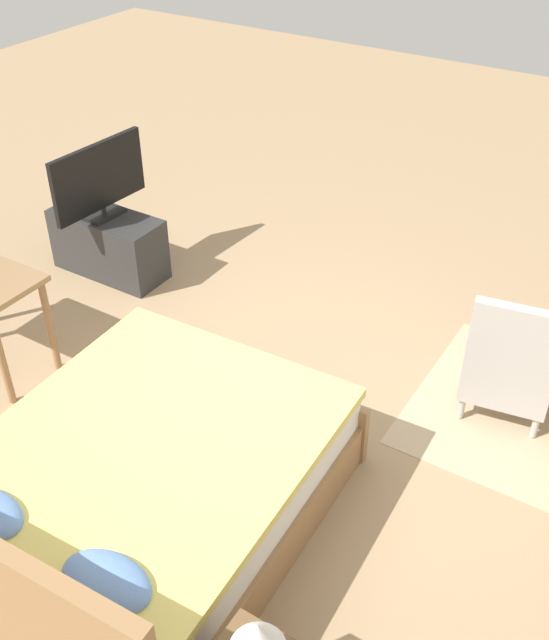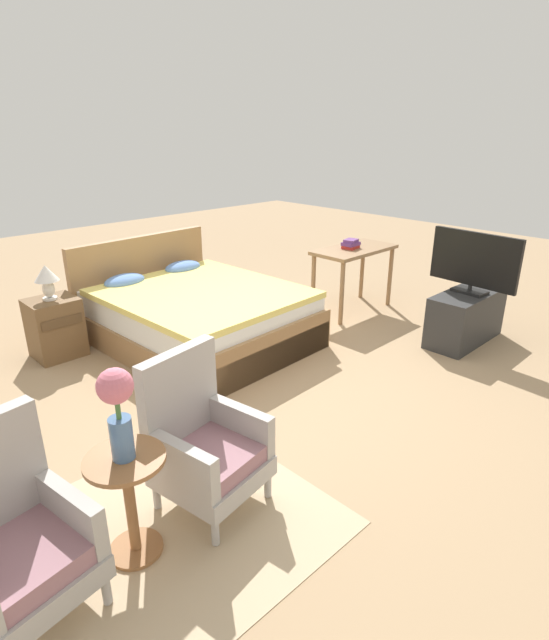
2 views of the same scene
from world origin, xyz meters
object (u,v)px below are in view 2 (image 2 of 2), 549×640
(armchair_by_window_right, at_px, (203,445))
(tv_flatscreen, at_px, (474,262))
(nightstand, at_px, (55,328))
(side_table, at_px, (129,494))
(armchair_by_window_left, at_px, (13,542))
(book_stack, at_px, (351,244))
(bed, at_px, (195,314))
(table_lamp, at_px, (46,277))
(vanity_desk, at_px, (354,258))
(tv_stand, at_px, (466,317))
(flower_vase, at_px, (117,405))

(armchair_by_window_right, bearing_deg, tv_flatscreen, 0.72)
(armchair_by_window_right, xyz_separation_m, nightstand, (0.19, 2.62, -0.09))
(armchair_by_window_right, height_order, side_table, armchair_by_window_right)
(armchair_by_window_left, distance_m, side_table, 0.53)
(tv_flatscreen, bearing_deg, book_stack, 95.51)
(bed, relative_size, table_lamp, 6.47)
(nightstand, bearing_deg, side_table, -104.53)
(table_lamp, xyz_separation_m, vanity_desk, (3.07, -1.19, -0.14))
(table_lamp, bearing_deg, tv_stand, -39.21)
(armchair_by_window_right, distance_m, flower_vase, 0.72)
(side_table, height_order, vanity_desk, vanity_desk)
(flower_vase, xyz_separation_m, tv_flatscreen, (3.86, 0.11, -0.04))
(bed, xyz_separation_m, nightstand, (-1.17, 0.65, -0.01))
(flower_vase, xyz_separation_m, nightstand, (0.70, 2.68, -0.60))
(table_lamp, bearing_deg, flower_vase, -104.53)
(armchair_by_window_left, relative_size, flower_vase, 1.93)
(tv_stand, relative_size, vanity_desk, 0.92)
(side_table, bearing_deg, armchair_by_window_left, 173.05)
(bed, distance_m, armchair_by_window_right, 2.39)
(nightstand, distance_m, table_lamp, 0.50)
(tv_stand, bearing_deg, vanity_desk, 93.44)
(nightstand, xyz_separation_m, tv_stand, (3.16, -2.58, -0.02))
(side_table, xyz_separation_m, tv_stand, (3.85, 0.11, -0.11))
(tv_flatscreen, bearing_deg, bed, 136.05)
(armchair_by_window_left, xyz_separation_m, table_lamp, (1.22, 2.62, 0.41))
(bed, relative_size, tv_flatscreen, 2.35)
(bed, height_order, flower_vase, flower_vase)
(flower_vase, height_order, nightstand, flower_vase)
(table_lamp, bearing_deg, nightstand, -90.00)
(side_table, bearing_deg, armchair_by_window_right, 7.20)
(bed, xyz_separation_m, vanity_desk, (1.91, -0.53, 0.35))
(armchair_by_window_right, relative_size, side_table, 1.55)
(nightstand, bearing_deg, vanity_desk, -21.13)
(table_lamp, height_order, tv_flatscreen, tv_flatscreen)
(nightstand, relative_size, tv_flatscreen, 0.63)
(flower_vase, height_order, book_stack, flower_vase)
(bed, relative_size, vanity_desk, 2.05)
(tv_stand, bearing_deg, bed, 136.02)
(side_table, xyz_separation_m, flower_vase, (-0.00, 0.00, 0.51))
(flower_vase, distance_m, tv_flatscreen, 3.86)
(table_lamp, distance_m, vanity_desk, 3.30)
(tv_stand, distance_m, vanity_desk, 1.44)
(tv_stand, xyz_separation_m, book_stack, (-0.13, 1.41, 0.55))
(nightstand, distance_m, vanity_desk, 3.32)
(nightstand, distance_m, tv_flatscreen, 4.11)
(tv_flatscreen, bearing_deg, flower_vase, -178.42)
(armchair_by_window_right, xyz_separation_m, side_table, (-0.51, -0.06, -0.01))
(armchair_by_window_right, height_order, table_lamp, armchair_by_window_right)
(armchair_by_window_right, height_order, tv_flatscreen, tv_flatscreen)
(side_table, distance_m, tv_stand, 3.86)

